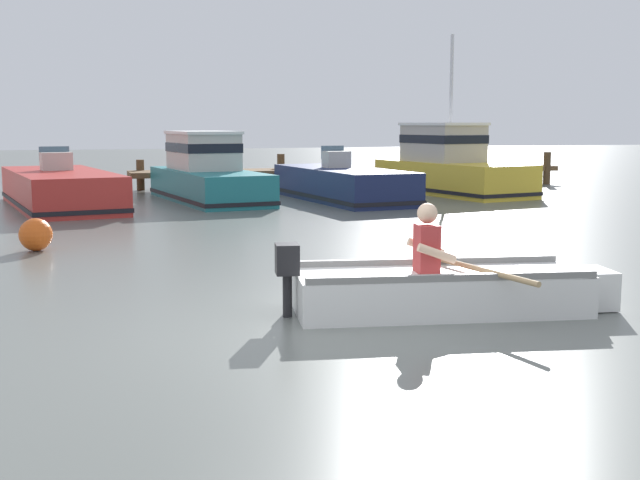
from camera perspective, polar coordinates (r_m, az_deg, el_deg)
The scene contains 8 objects.
ground_plane at distance 8.04m, azimuth 0.27°, elevation -6.56°, with size 120.00×120.00×0.00m, color slate.
wooden_dock at distance 26.60m, azimuth 2.32°, elevation 4.81°, with size 14.08×1.64×1.08m.
rowboat_with_person at distance 9.04m, azimuth 8.67°, elevation -3.37°, with size 3.72×1.99×1.19m.
moored_boat_red at distance 21.08m, azimuth -17.47°, elevation 3.30°, with size 3.08×6.26×1.46m.
moored_boat_teal at distance 22.07m, azimuth -7.79°, elevation 4.46°, with size 2.59×5.62×1.83m.
moored_boat_navy at distance 21.96m, azimuth 1.56°, elevation 3.81°, with size 2.46×5.72×1.43m.
moored_boat_yellow at distance 24.38m, azimuth 8.91°, elevation 4.98°, with size 2.99×5.65×4.54m.
mooring_buoy at distance 13.97m, azimuth -19.02°, elevation 0.35°, with size 0.53×0.53×0.53m, color #E55919.
Camera 1 is at (-2.30, -7.43, 2.03)m, focal length 46.39 mm.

